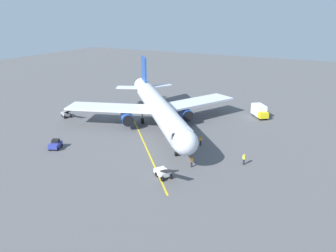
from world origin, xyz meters
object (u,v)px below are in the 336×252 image
at_px(ground_crew_loader, 244,159).
at_px(belt_loader_near_nose, 66,114).
at_px(ground_crew_wing_walker, 201,141).
at_px(tug_rear_apron, 55,145).
at_px(ground_crew_marshaller, 192,161).
at_px(box_truck_starboard_side, 260,111).
at_px(airplane, 158,107).
at_px(belt_loader_portside, 163,172).

xyz_separation_m(ground_crew_loader, belt_loader_near_nose, (39.41, -4.72, -0.17)).
relative_size(ground_crew_wing_walker, tug_rear_apron, 0.63).
xyz_separation_m(ground_crew_marshaller, box_truck_starboard_side, (-2.98, -28.05, 0.50)).
xyz_separation_m(belt_loader_near_nose, tug_rear_apron, (-10.79, 13.34, -0.01)).
height_order(airplane, ground_crew_marshaller, airplane).
distance_m(belt_loader_near_nose, tug_rear_apron, 17.16).
bearing_deg(ground_crew_marshaller, ground_crew_loader, -146.16).
height_order(belt_loader_portside, box_truck_starboard_side, box_truck_starboard_side).
relative_size(ground_crew_loader, tug_rear_apron, 0.63).
relative_size(airplane, ground_crew_marshaller, 19.61).
xyz_separation_m(airplane, belt_loader_portside, (-10.77, 17.29, -3.29)).
relative_size(airplane, ground_crew_loader, 19.61).
height_order(belt_loader_portside, tug_rear_apron, belt_loader_portside).
height_order(ground_crew_marshaller, box_truck_starboard_side, box_truck_starboard_side).
xyz_separation_m(airplane, ground_crew_marshaller, (-12.83, 12.72, -3.12)).
bearing_deg(ground_crew_wing_walker, belt_loader_portside, 89.46).
xyz_separation_m(ground_crew_marshaller, ground_crew_wing_walker, (1.94, -7.98, 0.00)).
distance_m(airplane, box_truck_starboard_side, 22.18).
bearing_deg(tug_rear_apron, ground_crew_marshaller, -168.96).
bearing_deg(box_truck_starboard_side, belt_loader_portside, 81.22).
bearing_deg(ground_crew_wing_walker, ground_crew_marshaller, 103.68).
xyz_separation_m(ground_crew_wing_walker, ground_crew_loader, (-8.33, 3.71, 0.00)).
relative_size(ground_crew_loader, belt_loader_portside, 0.38).
distance_m(airplane, ground_crew_marshaller, 18.33).
distance_m(ground_crew_loader, box_truck_starboard_side, 24.02).
distance_m(airplane, belt_loader_portside, 20.63).
distance_m(ground_crew_marshaller, belt_loader_portside, 5.02).
height_order(ground_crew_loader, box_truck_starboard_side, box_truck_starboard_side).
height_order(airplane, ground_crew_wing_walker, airplane).
bearing_deg(tug_rear_apron, box_truck_starboard_side, -127.90).
height_order(ground_crew_marshaller, ground_crew_wing_walker, same).
bearing_deg(airplane, ground_crew_marshaller, 135.25).
bearing_deg(ground_crew_marshaller, belt_loader_portside, 65.74).
distance_m(belt_loader_near_nose, belt_loader_portside, 33.81).
xyz_separation_m(ground_crew_loader, box_truck_starboard_side, (3.40, -23.77, 0.50)).
bearing_deg(belt_loader_near_nose, box_truck_starboard_side, -152.11).
xyz_separation_m(ground_crew_marshaller, ground_crew_loader, (-6.38, -4.28, 0.00)).
bearing_deg(box_truck_starboard_side, airplane, 44.13).
bearing_deg(ground_crew_marshaller, ground_crew_wing_walker, -76.32).
bearing_deg(belt_loader_portside, box_truck_starboard_side, -98.78).
relative_size(ground_crew_wing_walker, belt_loader_portside, 0.38).
xyz_separation_m(airplane, box_truck_starboard_side, (-15.81, -15.33, -2.62)).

